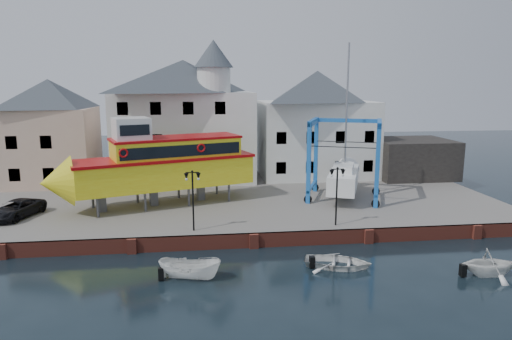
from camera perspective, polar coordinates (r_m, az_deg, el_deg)
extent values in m
plane|color=black|center=(31.15, -0.28, -9.72)|extent=(140.00, 140.00, 0.00)
cube|color=slate|center=(41.44, -2.04, -3.75)|extent=(44.00, 22.00, 1.00)
cube|color=brown|center=(31.09, -0.30, -8.78)|extent=(44.00, 0.25, 1.00)
cube|color=brown|center=(33.23, -29.21, -8.90)|extent=(0.60, 0.36, 1.00)
cube|color=brown|center=(31.09, -15.27, -9.18)|extent=(0.60, 0.36, 1.00)
cube|color=brown|center=(30.93, -0.27, -8.89)|extent=(0.60, 0.36, 1.00)
cube|color=brown|center=(32.78, 13.91, -8.06)|extent=(0.60, 0.36, 1.00)
cube|color=brown|center=(36.34, 25.88, -6.98)|extent=(0.60, 0.36, 1.00)
cube|color=#CBA38C|center=(49.58, -24.06, 2.73)|extent=(8.00, 7.00, 7.50)
pyramid|color=#3D4148|center=(49.20, -24.52, 8.67)|extent=(8.00, 7.00, 2.80)
cube|color=black|center=(47.49, -27.94, -0.55)|extent=(1.00, 0.08, 1.20)
cube|color=black|center=(46.50, -24.49, -0.48)|extent=(1.00, 0.08, 1.20)
cube|color=black|center=(47.06, -28.26, 3.03)|extent=(1.00, 0.08, 1.20)
cube|color=black|center=(46.05, -24.78, 3.19)|extent=(1.00, 0.08, 1.20)
cube|color=silver|center=(47.80, -8.86, 4.18)|extent=(14.00, 8.00, 9.00)
pyramid|color=#3D4148|center=(47.50, -9.08, 11.51)|extent=(14.00, 8.00, 3.20)
cube|color=black|center=(44.87, -15.95, -0.29)|extent=(1.00, 0.08, 1.20)
cube|color=black|center=(44.49, -12.13, -0.21)|extent=(1.00, 0.08, 1.20)
cube|color=black|center=(44.31, -8.26, -0.12)|extent=(1.00, 0.08, 1.20)
cube|color=black|center=(44.34, -4.39, -0.03)|extent=(1.00, 0.08, 1.20)
cube|color=black|center=(44.41, -16.15, 3.51)|extent=(1.00, 0.08, 1.20)
cube|color=black|center=(44.03, -12.28, 3.63)|extent=(1.00, 0.08, 1.20)
cube|color=black|center=(43.85, -8.37, 3.73)|extent=(1.00, 0.08, 1.20)
cube|color=black|center=(43.87, -4.44, 3.82)|extent=(1.00, 0.08, 1.20)
cube|color=black|center=(44.15, -16.35, 7.37)|extent=(1.00, 0.08, 1.20)
cube|color=black|center=(43.76, -12.44, 7.53)|extent=(1.00, 0.08, 1.20)
cube|color=black|center=(43.58, -8.48, 7.65)|extent=(1.00, 0.08, 1.20)
cube|color=black|center=(43.61, -4.50, 7.73)|extent=(1.00, 0.08, 1.20)
cylinder|color=silver|center=(45.09, -5.29, 11.13)|extent=(3.20, 3.20, 2.40)
cone|color=#3D4148|center=(45.17, -5.34, 14.30)|extent=(3.80, 3.80, 2.60)
cube|color=silver|center=(49.89, 7.50, 3.91)|extent=(12.00, 8.00, 8.00)
pyramid|color=#3D4148|center=(49.54, 7.66, 10.36)|extent=(12.00, 8.00, 3.20)
cube|color=black|center=(45.47, 3.16, 0.26)|extent=(1.00, 0.08, 1.20)
cube|color=black|center=(46.09, 6.83, 0.34)|extent=(1.00, 0.08, 1.20)
cube|color=black|center=(46.89, 10.40, 0.42)|extent=(1.00, 0.08, 1.20)
cube|color=black|center=(47.86, 13.83, 0.49)|extent=(1.00, 0.08, 1.20)
cube|color=black|center=(45.02, 3.20, 4.02)|extent=(1.00, 0.08, 1.20)
cube|color=black|center=(45.64, 6.92, 4.05)|extent=(1.00, 0.08, 1.20)
cube|color=black|center=(46.45, 10.52, 4.06)|extent=(1.00, 0.08, 1.20)
cube|color=black|center=(47.43, 13.99, 4.06)|extent=(1.00, 0.08, 1.20)
cube|color=black|center=(51.73, 18.79, 1.43)|extent=(8.00, 7.00, 4.00)
cylinder|color=black|center=(31.20, -7.87, -4.00)|extent=(0.12, 0.12, 4.00)
cube|color=black|center=(30.74, -7.97, -0.31)|extent=(0.90, 0.06, 0.06)
sphere|color=black|center=(30.73, -7.98, -0.18)|extent=(0.16, 0.16, 0.16)
cone|color=black|center=(30.80, -8.70, -0.82)|extent=(0.32, 0.32, 0.45)
sphere|color=white|center=(30.84, -8.69, -1.15)|extent=(0.18, 0.18, 0.18)
cone|color=black|center=(30.79, -7.22, -0.78)|extent=(0.32, 0.32, 0.45)
sphere|color=white|center=(30.83, -7.21, -1.11)|extent=(0.18, 0.18, 0.18)
cylinder|color=black|center=(32.57, 10.03, -3.44)|extent=(0.12, 0.12, 4.00)
cube|color=black|center=(32.13, 10.15, 0.11)|extent=(0.90, 0.06, 0.06)
sphere|color=black|center=(32.12, 10.16, 0.23)|extent=(0.16, 0.16, 0.16)
cone|color=black|center=(32.07, 9.45, -0.38)|extent=(0.32, 0.32, 0.45)
sphere|color=white|center=(32.10, 9.44, -0.70)|extent=(0.18, 0.18, 0.18)
cone|color=black|center=(32.30, 10.81, -0.35)|extent=(0.32, 0.32, 0.45)
sphere|color=white|center=(32.34, 10.80, -0.66)|extent=(0.18, 0.18, 0.18)
cylinder|color=#59595E|center=(36.32, -19.19, -4.41)|extent=(0.25, 0.25, 1.53)
cylinder|color=#59595E|center=(39.07, -19.73, -3.39)|extent=(0.25, 0.25, 1.53)
cylinder|color=#59595E|center=(36.88, -13.68, -3.88)|extent=(0.25, 0.25, 1.53)
cylinder|color=#59595E|center=(39.59, -14.60, -2.91)|extent=(0.25, 0.25, 1.53)
cylinder|color=#59595E|center=(37.77, -8.39, -3.33)|extent=(0.25, 0.25, 1.53)
cylinder|color=#59595E|center=(40.42, -9.64, -2.43)|extent=(0.25, 0.25, 1.53)
cylinder|color=#59595E|center=(38.97, -3.39, -2.79)|extent=(0.25, 0.25, 1.53)
cylinder|color=#59595E|center=(41.55, -4.93, -1.96)|extent=(0.25, 0.25, 1.53)
cube|color=#59595E|center=(37.75, -18.70, -3.81)|extent=(0.75, 0.68, 1.53)
cube|color=#59595E|center=(38.45, -12.67, -3.23)|extent=(0.75, 0.68, 1.53)
cube|color=#59595E|center=(39.56, -6.92, -2.65)|extent=(0.75, 0.68, 1.53)
cube|color=yellow|center=(38.28, -11.31, -0.35)|extent=(14.75, 8.39, 2.24)
cone|color=yellow|center=(37.09, -23.71, -1.42)|extent=(3.40, 4.40, 3.87)
cube|color=#AC090B|center=(38.07, -11.37, 1.46)|extent=(15.09, 8.64, 0.22)
cube|color=yellow|center=(38.23, -9.94, 2.63)|extent=(10.77, 6.65, 1.63)
cube|color=black|center=(36.55, -9.15, 2.37)|extent=(9.25, 3.30, 0.92)
cube|color=black|center=(39.91, -10.66, 3.02)|extent=(9.25, 3.30, 0.92)
cube|color=#AC090B|center=(38.12, -9.98, 3.98)|extent=(10.99, 6.81, 0.18)
cube|color=white|center=(37.19, -15.32, 4.89)|extent=(3.38, 3.38, 1.86)
cube|color=black|center=(35.86, -14.90, 4.83)|extent=(2.12, 0.79, 0.82)
torus|color=#AC090B|center=(35.42, -16.24, 2.05)|extent=(0.72, 0.37, 0.71)
torus|color=#AC090B|center=(36.96, -6.87, 2.76)|extent=(0.72, 0.37, 0.71)
cube|color=#155EAB|center=(37.89, 6.61, 0.84)|extent=(0.44, 0.44, 6.81)
cylinder|color=black|center=(38.54, 6.51, -3.65)|extent=(0.72, 0.48, 0.68)
cube|color=#155EAB|center=(42.31, 7.50, 1.86)|extent=(0.44, 0.44, 6.81)
cylinder|color=black|center=(42.89, 7.40, -2.18)|extent=(0.72, 0.48, 0.68)
cube|color=#155EAB|center=(37.52, 14.94, 0.44)|extent=(0.44, 0.44, 6.81)
cylinder|color=black|center=(38.17, 14.72, -4.09)|extent=(0.72, 0.48, 0.68)
cube|color=#155EAB|center=(41.98, 14.96, 1.52)|extent=(0.44, 0.44, 6.81)
cylinder|color=black|center=(42.56, 14.76, -2.55)|extent=(0.72, 0.48, 0.68)
cube|color=#155EAB|center=(39.70, 7.19, 5.99)|extent=(2.12, 4.64, 0.48)
cube|color=#155EAB|center=(40.56, 7.00, -2.01)|extent=(2.03, 4.60, 0.20)
cube|color=#155EAB|center=(39.35, 15.18, 5.65)|extent=(2.12, 4.64, 0.48)
cube|color=#155EAB|center=(40.22, 14.78, -2.40)|extent=(2.03, 4.60, 0.20)
cube|color=#155EAB|center=(41.68, 11.38, 6.09)|extent=(5.55, 2.48, 0.34)
cube|color=white|center=(40.13, 10.91, -1.13)|extent=(4.78, 7.60, 1.56)
cone|color=white|center=(44.37, 11.31, -0.01)|extent=(2.65, 2.27, 2.24)
cube|color=#59595E|center=(40.38, 10.86, -2.68)|extent=(0.87, 1.71, 0.68)
cube|color=white|center=(39.45, 10.92, 0.25)|extent=(2.53, 3.29, 0.58)
cylinder|color=#99999E|center=(39.83, 11.28, 7.67)|extent=(0.21, 0.21, 10.70)
cube|color=black|center=(37.89, 10.89, 2.82)|extent=(4.91, 2.05, 0.05)
cube|color=black|center=(41.36, 11.24, 3.47)|extent=(4.91, 2.05, 0.05)
imported|color=black|center=(38.67, -27.77, -4.33)|extent=(3.54, 5.14, 1.31)
imported|color=white|center=(26.86, -8.25, -13.31)|extent=(3.86, 2.26, 1.40)
imported|color=white|center=(28.59, 10.18, -11.83)|extent=(4.72, 4.04, 0.83)
imported|color=white|center=(30.17, 27.04, -11.66)|extent=(3.46, 3.04, 1.73)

